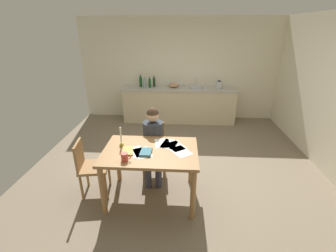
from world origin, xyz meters
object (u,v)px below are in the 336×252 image
at_px(chair_side_empty, 90,166).
at_px(chair_at_table, 154,146).
at_px(coffee_mug, 125,157).
at_px(bottle_wine_red, 150,83).
at_px(candlestick, 121,141).
at_px(bottle_sauce, 154,82).
at_px(stovetop_kettle, 219,85).
at_px(book_cookery, 128,151).
at_px(wine_glass_back_right, 168,82).
at_px(sink_unit, 196,87).
at_px(wine_glass_near_sink, 182,82).
at_px(bottle_vinegar, 145,83).
at_px(wine_glass_back_left, 173,82).
at_px(dining_table, 151,157).
at_px(bottle_oil, 141,82).
at_px(mixing_bowl, 174,85).
at_px(person_seated, 153,140).
at_px(wine_glass_by_kettle, 178,82).
at_px(book_magazine, 146,152).

bearing_deg(chair_side_empty, chair_at_table, 36.48).
xyz_separation_m(coffee_mug, bottle_wine_red, (-0.13, 3.37, 0.18)).
xyz_separation_m(candlestick, bottle_sauce, (0.10, 3.10, 0.16)).
bearing_deg(stovetop_kettle, candlestick, -120.40).
relative_size(candlestick, book_cookery, 1.11).
distance_m(coffee_mug, candlestick, 0.41).
bearing_deg(wine_glass_back_right, bottle_wine_red, -158.79).
height_order(sink_unit, wine_glass_near_sink, sink_unit).
relative_size(bottle_vinegar, bottle_sauce, 0.94).
bearing_deg(bottle_sauce, chair_side_empty, -100.58).
bearing_deg(wine_glass_back_left, bottle_sauce, -172.69).
xyz_separation_m(chair_side_empty, wine_glass_back_right, (0.95, 3.22, 0.53)).
xyz_separation_m(book_cookery, sink_unit, (1.07, 3.17, 0.13)).
height_order(dining_table, chair_side_empty, chair_side_empty).
height_order(book_cookery, stovetop_kettle, stovetop_kettle).
bearing_deg(bottle_oil, wine_glass_near_sink, 5.17).
bearing_deg(bottle_oil, dining_table, -78.17).
bearing_deg(candlestick, chair_at_table, 56.96).
xyz_separation_m(bottle_vinegar, mixing_bowl, (0.75, 0.07, -0.05)).
xyz_separation_m(dining_table, person_seated, (-0.03, 0.54, 0.01)).
distance_m(bottle_wine_red, bottle_sauce, 0.15).
bearing_deg(book_cookery, bottle_oil, 83.62).
xyz_separation_m(person_seated, wine_glass_by_kettle, (0.33, 2.73, 0.33)).
height_order(chair_at_table, bottle_wine_red, bottle_wine_red).
height_order(chair_at_table, wine_glass_near_sink, wine_glass_near_sink).
bearing_deg(wine_glass_back_right, book_magazine, -91.52).
distance_m(coffee_mug, stovetop_kettle, 3.77).
distance_m(bottle_oil, mixing_bowl, 0.87).
height_order(bottle_oil, bottle_wine_red, bottle_oil).
xyz_separation_m(book_cookery, bottle_vinegar, (-0.25, 3.14, 0.22)).
height_order(candlestick, book_cookery, candlestick).
bearing_deg(wine_glass_near_sink, sink_unit, -21.32).
distance_m(chair_at_table, mixing_bowl, 2.53).
relative_size(dining_table, bottle_wine_red, 4.75).
xyz_separation_m(bottle_wine_red, wine_glass_back_right, (0.46, 0.18, -0.01)).
height_order(sink_unit, bottle_oil, bottle_oil).
relative_size(mixing_bowl, wine_glass_near_sink, 1.70).
relative_size(person_seated, stovetop_kettle, 5.43).
relative_size(sink_unit, wine_glass_by_kettle, 2.34).
distance_m(coffee_mug, wine_glass_back_right, 3.57).
relative_size(person_seated, book_cookery, 4.64).
bearing_deg(chair_at_table, bottle_sauce, 96.28).
relative_size(person_seated, wine_glass_by_kettle, 7.76).
bearing_deg(mixing_bowl, stovetop_kettle, -2.04).
relative_size(chair_at_table, bottle_sauce, 3.07).
bearing_deg(dining_table, bottle_wine_red, 97.70).
bearing_deg(wine_glass_by_kettle, wine_glass_back_left, 180.00).
xyz_separation_m(stovetop_kettle, wine_glass_near_sink, (-0.95, 0.15, 0.01)).
relative_size(dining_table, candlestick, 4.51).
bearing_deg(mixing_bowl, book_magazine, -94.32).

